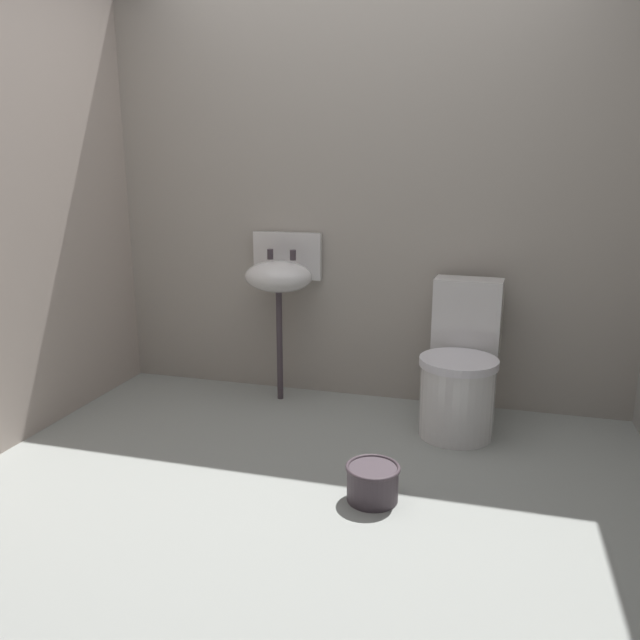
% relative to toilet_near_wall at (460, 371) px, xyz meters
% --- Properties ---
extents(ground_plane, '(3.47, 2.89, 0.08)m').
position_rel_toilet_near_wall_xyz_m(ground_plane, '(-0.60, -0.89, -0.36)').
color(ground_plane, gray).
extents(wall_back, '(3.47, 0.10, 2.34)m').
position_rel_toilet_near_wall_xyz_m(wall_back, '(-0.60, 0.40, 0.85)').
color(wall_back, '#A0978D').
rests_on(wall_back, ground).
extents(toilet_near_wall, '(0.42, 0.61, 0.78)m').
position_rel_toilet_near_wall_xyz_m(toilet_near_wall, '(0.00, 0.00, 0.00)').
color(toilet_near_wall, silver).
rests_on(toilet_near_wall, ground).
extents(sink, '(0.42, 0.35, 0.99)m').
position_rel_toilet_near_wall_xyz_m(sink, '(-1.06, 0.19, 0.43)').
color(sink, '#3F353C').
rests_on(sink, ground).
extents(bucket, '(0.23, 0.23, 0.16)m').
position_rel_toilet_near_wall_xyz_m(bucket, '(-0.30, -0.84, -0.24)').
color(bucket, '#3F353C').
rests_on(bucket, ground).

